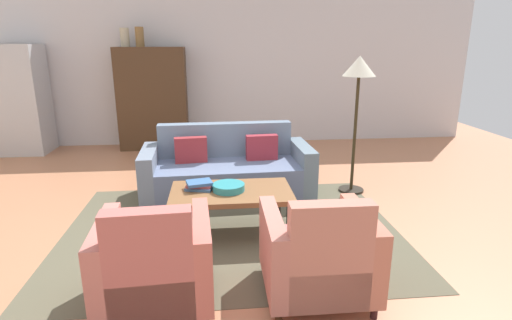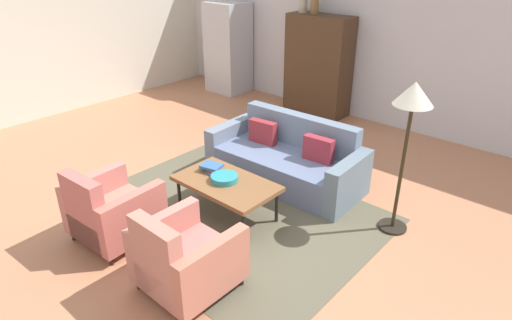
{
  "view_description": "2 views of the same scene",
  "coord_description": "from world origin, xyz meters",
  "px_view_note": "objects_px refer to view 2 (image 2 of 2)",
  "views": [
    {
      "loc": [
        -0.07,
        -3.75,
        1.87
      ],
      "look_at": [
        0.35,
        0.46,
        0.65
      ],
      "focal_mm": 28.49,
      "sensor_mm": 36.0,
      "label": 1
    },
    {
      "loc": [
        3.25,
        -3.06,
        2.94
      ],
      "look_at": [
        0.19,
        0.42,
        0.64
      ],
      "focal_mm": 30.87,
      "sensor_mm": 36.0,
      "label": 2
    }
  ],
  "objects_px": {
    "refrigerator": "(228,48)",
    "floor_lamp": "(412,108)",
    "couch": "(288,160)",
    "armchair_right": "(183,261)",
    "fruit_bowl": "(224,178)",
    "coffee_table": "(226,184)",
    "vase_round": "(315,4)",
    "armchair_left": "(110,213)",
    "vase_tall": "(303,3)",
    "cabinet": "(318,66)",
    "book_stack": "(212,168)"
  },
  "relations": [
    {
      "from": "vase_round",
      "to": "floor_lamp",
      "type": "height_order",
      "value": "vase_round"
    },
    {
      "from": "armchair_left",
      "to": "refrigerator",
      "type": "relative_size",
      "value": 0.48
    },
    {
      "from": "couch",
      "to": "refrigerator",
      "type": "bearing_deg",
      "value": -36.8
    },
    {
      "from": "couch",
      "to": "fruit_bowl",
      "type": "xyz_separation_m",
      "value": [
        -0.02,
        -1.19,
        0.21
      ]
    },
    {
      "from": "cabinet",
      "to": "vase_round",
      "type": "height_order",
      "value": "vase_round"
    },
    {
      "from": "coffee_table",
      "to": "armchair_right",
      "type": "bearing_deg",
      "value": -62.8
    },
    {
      "from": "coffee_table",
      "to": "vase_tall",
      "type": "relative_size",
      "value": 3.81
    },
    {
      "from": "armchair_left",
      "to": "cabinet",
      "type": "distance_m",
      "value": 4.92
    },
    {
      "from": "couch",
      "to": "armchair_right",
      "type": "xyz_separation_m",
      "value": [
        0.6,
        -2.35,
        0.06
      ]
    },
    {
      "from": "armchair_right",
      "to": "refrigerator",
      "type": "bearing_deg",
      "value": 131.22
    },
    {
      "from": "coffee_table",
      "to": "armchair_left",
      "type": "height_order",
      "value": "armchair_left"
    },
    {
      "from": "coffee_table",
      "to": "vase_round",
      "type": "distance_m",
      "value": 4.22
    },
    {
      "from": "fruit_bowl",
      "to": "book_stack",
      "type": "relative_size",
      "value": 1.07
    },
    {
      "from": "cabinet",
      "to": "floor_lamp",
      "type": "height_order",
      "value": "cabinet"
    },
    {
      "from": "vase_tall",
      "to": "vase_round",
      "type": "distance_m",
      "value": 0.25
    },
    {
      "from": "book_stack",
      "to": "vase_round",
      "type": "bearing_deg",
      "value": 106.7
    },
    {
      "from": "cabinet",
      "to": "vase_round",
      "type": "distance_m",
      "value": 1.08
    },
    {
      "from": "couch",
      "to": "coffee_table",
      "type": "relative_size",
      "value": 1.78
    },
    {
      "from": "armchair_left",
      "to": "fruit_bowl",
      "type": "distance_m",
      "value": 1.31
    },
    {
      "from": "vase_tall",
      "to": "refrigerator",
      "type": "xyz_separation_m",
      "value": [
        -1.82,
        -0.1,
        -1.03
      ]
    },
    {
      "from": "vase_round",
      "to": "fruit_bowl",
      "type": "bearing_deg",
      "value": -69.54
    },
    {
      "from": "fruit_bowl",
      "to": "cabinet",
      "type": "xyz_separation_m",
      "value": [
        -1.22,
        3.68,
        0.41
      ]
    },
    {
      "from": "vase_round",
      "to": "floor_lamp",
      "type": "relative_size",
      "value": 0.19
    },
    {
      "from": "fruit_bowl",
      "to": "floor_lamp",
      "type": "relative_size",
      "value": 0.18
    },
    {
      "from": "coffee_table",
      "to": "vase_tall",
      "type": "bearing_deg",
      "value": 114.13
    },
    {
      "from": "book_stack",
      "to": "cabinet",
      "type": "height_order",
      "value": "cabinet"
    },
    {
      "from": "couch",
      "to": "armchair_left",
      "type": "bearing_deg",
      "value": 73.61
    },
    {
      "from": "refrigerator",
      "to": "fruit_bowl",
      "type": "bearing_deg",
      "value": -46.06
    },
    {
      "from": "armchair_right",
      "to": "fruit_bowl",
      "type": "xyz_separation_m",
      "value": [
        -0.62,
        1.17,
        0.15
      ]
    },
    {
      "from": "refrigerator",
      "to": "vase_round",
      "type": "bearing_deg",
      "value": 2.76
    },
    {
      "from": "coffee_table",
      "to": "book_stack",
      "type": "relative_size",
      "value": 4.05
    },
    {
      "from": "armchair_right",
      "to": "floor_lamp",
      "type": "bearing_deg",
      "value": 66.21
    },
    {
      "from": "cabinet",
      "to": "vase_tall",
      "type": "relative_size",
      "value": 5.71
    },
    {
      "from": "fruit_bowl",
      "to": "refrigerator",
      "type": "bearing_deg",
      "value": 133.94
    },
    {
      "from": "cabinet",
      "to": "floor_lamp",
      "type": "bearing_deg",
      "value": -42.52
    },
    {
      "from": "book_stack",
      "to": "vase_round",
      "type": "relative_size",
      "value": 0.89
    },
    {
      "from": "couch",
      "to": "refrigerator",
      "type": "relative_size",
      "value": 1.15
    },
    {
      "from": "armchair_right",
      "to": "vase_tall",
      "type": "bearing_deg",
      "value": 115.47
    },
    {
      "from": "couch",
      "to": "floor_lamp",
      "type": "relative_size",
      "value": 1.24
    },
    {
      "from": "coffee_table",
      "to": "armchair_left",
      "type": "relative_size",
      "value": 1.36
    },
    {
      "from": "couch",
      "to": "coffee_table",
      "type": "bearing_deg",
      "value": 87.92
    },
    {
      "from": "coffee_table",
      "to": "armchair_left",
      "type": "xyz_separation_m",
      "value": [
        -0.6,
        -1.17,
        -0.08
      ]
    },
    {
      "from": "armchair_left",
      "to": "fruit_bowl",
      "type": "height_order",
      "value": "armchair_left"
    },
    {
      "from": "floor_lamp",
      "to": "vase_tall",
      "type": "bearing_deg",
      "value": 141.24
    },
    {
      "from": "refrigerator",
      "to": "floor_lamp",
      "type": "bearing_deg",
      "value": -26.33
    },
    {
      "from": "armchair_right",
      "to": "floor_lamp",
      "type": "xyz_separation_m",
      "value": [
        1.01,
        2.23,
        1.1
      ]
    },
    {
      "from": "fruit_bowl",
      "to": "coffee_table",
      "type": "bearing_deg",
      "value": 0.0
    },
    {
      "from": "couch",
      "to": "floor_lamp",
      "type": "bearing_deg",
      "value": 173.27
    },
    {
      "from": "armchair_left",
      "to": "fruit_bowl",
      "type": "relative_size",
      "value": 2.77
    },
    {
      "from": "couch",
      "to": "cabinet",
      "type": "bearing_deg",
      "value": -65.75
    }
  ]
}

